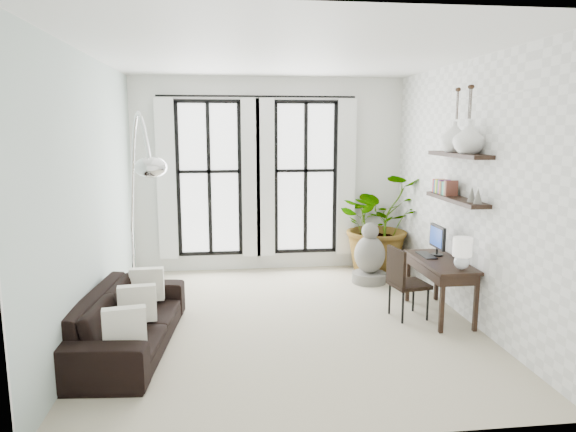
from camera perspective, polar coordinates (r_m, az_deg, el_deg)
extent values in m
plane|color=#B4AC8F|center=(6.51, -0.10, -11.61)|extent=(5.00, 5.00, 0.00)
plane|color=white|center=(6.13, -0.11, 17.50)|extent=(5.00, 5.00, 0.00)
plane|color=#AEC2B9|center=(6.27, -20.99, 2.02)|extent=(0.00, 5.00, 5.00)
plane|color=white|center=(6.76, 19.22, 2.63)|extent=(0.00, 5.00, 5.00)
plane|color=white|center=(8.59, -2.05, 4.55)|extent=(4.50, 0.00, 4.50)
cube|color=white|center=(8.54, -8.75, 4.08)|extent=(1.00, 0.02, 2.50)
cube|color=white|center=(8.50, -13.37, 3.90)|extent=(0.30, 0.04, 2.60)
cube|color=white|center=(8.45, -4.15, 4.10)|extent=(0.30, 0.04, 2.60)
cube|color=white|center=(8.64, 1.95, 4.24)|extent=(1.00, 0.02, 2.50)
cube|color=white|center=(8.46, -2.52, 4.13)|extent=(0.30, 0.04, 2.60)
cube|color=white|center=(8.67, 6.51, 4.21)|extent=(0.30, 0.04, 2.60)
cylinder|color=black|center=(8.44, -3.43, 13.14)|extent=(3.20, 0.03, 0.03)
cube|color=black|center=(6.69, 18.18, 1.76)|extent=(0.25, 1.30, 0.05)
cube|color=black|center=(6.64, 18.43, 6.46)|extent=(0.25, 1.30, 0.05)
cube|color=red|center=(7.18, 16.39, 3.28)|extent=(0.16, 0.03, 0.18)
cube|color=#2D669F|center=(7.14, 16.53, 3.24)|extent=(0.16, 0.04, 0.18)
cube|color=yellow|center=(7.09, 16.67, 3.19)|extent=(0.16, 0.04, 0.18)
cube|color=green|center=(7.05, 16.81, 3.15)|extent=(0.16, 0.04, 0.18)
cube|color=purple|center=(7.01, 16.96, 3.11)|extent=(0.16, 0.04, 0.18)
cube|color=#C9862C|center=(6.97, 17.11, 3.07)|extent=(0.16, 0.04, 0.18)
cube|color=#4C4C4C|center=(6.93, 17.26, 3.02)|extent=(0.16, 0.04, 0.18)
cube|color=#34B691|center=(6.89, 17.41, 2.98)|extent=(0.16, 0.04, 0.18)
cube|color=tan|center=(6.85, 17.56, 2.93)|extent=(0.16, 0.04, 0.18)
cube|color=brown|center=(6.81, 17.72, 2.89)|extent=(0.16, 0.04, 0.18)
cone|color=slate|center=(6.32, 19.75, 2.29)|extent=(0.10, 0.10, 0.18)
cone|color=slate|center=(6.19, 20.36, 2.10)|extent=(0.10, 0.10, 0.18)
imported|color=black|center=(5.94, -17.29, -10.94)|extent=(1.04, 2.25, 0.64)
cube|color=white|center=(5.21, -17.69, -11.77)|extent=(0.40, 0.12, 0.40)
cube|color=white|center=(5.86, -16.40, -9.30)|extent=(0.40, 0.12, 0.40)
cube|color=white|center=(6.52, -15.39, -7.32)|extent=(0.40, 0.12, 0.40)
imported|color=#2D7228|center=(8.61, 10.15, -0.73)|extent=(1.69, 1.53, 1.67)
cube|color=black|center=(6.77, 16.59, -4.88)|extent=(0.52, 1.23, 0.04)
cube|color=black|center=(6.79, 16.41, -5.58)|extent=(0.47, 1.18, 0.11)
cube|color=black|center=(6.30, 16.73, -9.41)|extent=(0.05, 0.05, 0.68)
cube|color=black|center=(6.47, 20.16, -9.08)|extent=(0.05, 0.05, 0.68)
cube|color=black|center=(7.30, 13.18, -6.61)|extent=(0.05, 0.05, 0.68)
cube|color=black|center=(7.45, 16.21, -6.41)|extent=(0.05, 0.05, 0.68)
cube|color=black|center=(6.94, 16.29, -2.22)|extent=(0.04, 0.42, 0.30)
cube|color=navy|center=(6.94, 16.10, -2.23)|extent=(0.00, 0.36, 0.24)
cube|color=black|center=(6.94, 15.12, -4.20)|extent=(0.15, 0.40, 0.02)
sphere|color=silver|center=(6.35, 18.72, -4.93)|extent=(0.18, 0.18, 0.18)
cylinder|color=white|center=(6.31, 18.82, -3.25)|extent=(0.22, 0.22, 0.22)
cube|color=black|center=(6.69, 13.29, -7.41)|extent=(0.50, 0.50, 0.05)
cube|color=black|center=(6.53, 11.90, -5.58)|extent=(0.11, 0.43, 0.48)
cylinder|color=black|center=(6.55, 12.29, -9.86)|extent=(0.03, 0.03, 0.40)
cylinder|color=black|center=(6.66, 15.14, -9.62)|extent=(0.03, 0.03, 0.40)
cylinder|color=black|center=(6.86, 11.35, -8.92)|extent=(0.03, 0.03, 0.40)
cylinder|color=black|center=(6.97, 14.08, -8.72)|extent=(0.03, 0.03, 0.40)
cylinder|color=silver|center=(6.93, -16.57, -10.23)|extent=(0.38, 0.38, 0.11)
cylinder|color=silver|center=(6.77, -16.78, -5.99)|extent=(0.04, 0.04, 1.06)
ellipsoid|color=silver|center=(5.58, -15.00, 5.26)|extent=(0.34, 0.34, 0.22)
cylinder|color=slate|center=(8.15, 8.99, -6.76)|extent=(0.53, 0.53, 0.16)
ellipsoid|color=slate|center=(8.05, 9.06, -4.23)|extent=(0.47, 0.47, 0.58)
sphere|color=slate|center=(7.97, 9.13, -1.66)|extent=(0.26, 0.26, 0.26)
imported|color=white|center=(6.41, 19.48, 8.24)|extent=(0.37, 0.37, 0.38)
imported|color=white|center=(6.77, 17.98, 8.37)|extent=(0.37, 0.37, 0.38)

